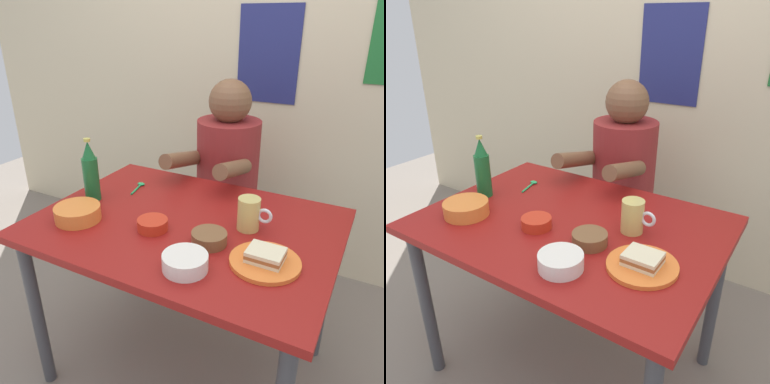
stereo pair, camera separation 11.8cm
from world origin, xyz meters
TOP-DOWN VIEW (x-y plane):
  - ground_plane at (0.00, 0.00)m, footprint 6.00×6.00m
  - wall_back at (0.00, 1.05)m, footprint 4.40×0.09m
  - dining_table at (0.00, 0.00)m, footprint 1.10×0.80m
  - stool at (-0.10, 0.63)m, footprint 0.34×0.34m
  - person_seated at (-0.10, 0.62)m, footprint 0.33×0.56m
  - plate_orange at (0.34, -0.12)m, footprint 0.22×0.22m
  - sandwich at (0.34, -0.12)m, footprint 0.11×0.09m
  - beer_mug at (0.23, 0.06)m, footprint 0.13×0.08m
  - beer_bottle at (-0.43, -0.01)m, footprint 0.06×0.06m
  - rice_bowl_white at (0.14, -0.26)m, footprint 0.14×0.14m
  - soup_bowl_orange at (-0.36, -0.18)m, footprint 0.17×0.17m
  - sauce_bowl_chili at (-0.08, -0.11)m, footprint 0.11×0.11m
  - condiment_bowl_brown at (0.14, -0.10)m, footprint 0.12×0.12m
  - spoon at (-0.34, 0.18)m, footprint 0.05×0.12m

SIDE VIEW (x-z plane):
  - ground_plane at x=0.00m, z-range 0.00..0.00m
  - stool at x=-0.10m, z-range 0.12..0.57m
  - dining_table at x=0.00m, z-range 0.28..1.02m
  - spoon at x=-0.34m, z-range 0.74..0.75m
  - plate_orange at x=0.34m, z-range 0.74..0.75m
  - sauce_bowl_chili at x=-0.08m, z-range 0.74..0.78m
  - condiment_bowl_brown at x=0.14m, z-range 0.74..0.78m
  - person_seated at x=-0.10m, z-range 0.41..1.13m
  - rice_bowl_white at x=0.14m, z-range 0.74..0.79m
  - soup_bowl_orange at x=-0.36m, z-range 0.74..0.80m
  - sandwich at x=0.34m, z-range 0.75..0.79m
  - beer_mug at x=0.23m, z-range 0.74..0.86m
  - beer_bottle at x=-0.43m, z-range 0.73..0.99m
  - wall_back at x=0.00m, z-range 0.00..2.60m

